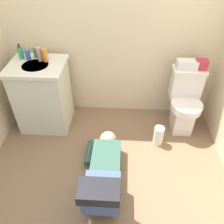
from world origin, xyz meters
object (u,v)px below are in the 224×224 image
(toilet, at_px, (185,102))
(soap_dispenser, at_px, (21,53))
(paper_towel_roll, at_px, (158,136))
(vanity_cabinet, at_px, (43,95))
(tissue_box, at_px, (187,65))
(bottle_blue, at_px, (28,55))
(toiletry_bag, at_px, (201,64))
(bottle_amber, at_px, (45,55))
(person_plumber, at_px, (104,174))
(bottle_pink, at_px, (39,54))
(bottle_green, at_px, (35,52))
(faucet, at_px, (39,54))

(toilet, distance_m, soap_dispenser, 1.91)
(soap_dispenser, bearing_deg, paper_towel_roll, -14.76)
(soap_dispenser, bearing_deg, vanity_cabinet, -32.35)
(toilet, xyz_separation_m, tissue_box, (-0.04, 0.09, 0.43))
(bottle_blue, distance_m, paper_towel_roll, 1.68)
(vanity_cabinet, height_order, toiletry_bag, toiletry_bag)
(soap_dispenser, xyz_separation_m, bottle_amber, (0.28, -0.05, 0.00))
(soap_dispenser, bearing_deg, person_plumber, -45.46)
(bottle_blue, relative_size, paper_towel_roll, 0.46)
(vanity_cabinet, bearing_deg, soap_dispenser, 147.65)
(toiletry_bag, distance_m, bottle_pink, 1.73)
(soap_dispenser, distance_m, paper_towel_roll, 1.77)
(vanity_cabinet, height_order, bottle_blue, bottle_blue)
(toilet, xyz_separation_m, paper_towel_roll, (-0.30, -0.32, -0.25))
(person_plumber, distance_m, bottle_pink, 1.41)
(bottle_blue, bearing_deg, soap_dispenser, 164.44)
(bottle_green, bearing_deg, faucet, -22.15)
(soap_dispenser, height_order, bottle_amber, soap_dispenser)
(toiletry_bag, xyz_separation_m, bottle_amber, (-1.66, -0.05, 0.09))
(toiletry_bag, bearing_deg, person_plumber, -134.34)
(vanity_cabinet, bearing_deg, faucet, 90.00)
(toiletry_bag, height_order, bottle_blue, bottle_blue)
(vanity_cabinet, distance_m, paper_towel_roll, 1.41)
(faucet, height_order, bottle_blue, bottle_blue)
(soap_dispenser, xyz_separation_m, bottle_green, (0.15, 0.04, -0.01))
(person_plumber, relative_size, bottle_amber, 7.52)
(tissue_box, relative_size, toiletry_bag, 1.77)
(person_plumber, bearing_deg, faucet, 127.82)
(tissue_box, bearing_deg, toiletry_bag, 0.00)
(person_plumber, relative_size, soap_dispenser, 6.42)
(toiletry_bag, height_order, paper_towel_roll, toiletry_bag)
(bottle_amber, bearing_deg, person_plumber, -53.69)
(toiletry_bag, distance_m, bottle_blue, 1.86)
(faucet, relative_size, soap_dispenser, 0.60)
(bottle_blue, relative_size, bottle_amber, 0.77)
(vanity_cabinet, xyz_separation_m, faucet, (0.00, 0.14, 0.45))
(person_plumber, bearing_deg, bottle_green, 128.78)
(vanity_cabinet, relative_size, bottle_amber, 5.79)
(vanity_cabinet, relative_size, bottle_pink, 5.48)
(person_plumber, height_order, tissue_box, tissue_box)
(paper_towel_roll, bearing_deg, bottle_amber, 164.15)
(vanity_cabinet, bearing_deg, person_plumber, -47.96)
(vanity_cabinet, bearing_deg, tissue_box, 4.47)
(bottle_pink, bearing_deg, tissue_box, 1.52)
(vanity_cabinet, distance_m, tissue_box, 1.65)
(bottle_pink, distance_m, bottle_amber, 0.06)
(bottle_pink, xyz_separation_m, paper_towel_roll, (1.32, -0.37, -0.78))
(faucet, bearing_deg, toilet, -3.66)
(faucet, relative_size, bottle_pink, 0.67)
(bottle_blue, bearing_deg, toiletry_bag, 0.87)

